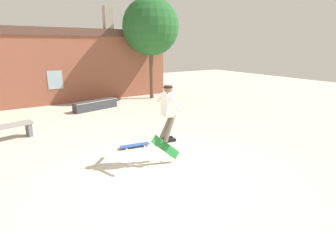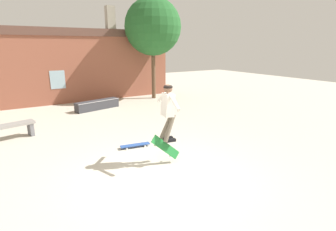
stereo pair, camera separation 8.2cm
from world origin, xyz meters
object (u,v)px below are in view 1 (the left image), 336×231
Objects in this scene: tree_right at (151,27)px; park_bench at (7,130)px; skater at (168,108)px; skateboard_resting at (135,145)px; skateboard_flipping at (165,147)px; skate_ledge at (96,105)px.

tree_right is 8.78m from park_bench.
tree_right is at bearing 70.92° from skater.
tree_right is at bearing 65.94° from skateboard_resting.
skate_ledge is at bearing 103.20° from skateboard_flipping.
skate_ledge is 2.85× the size of skateboard_flipping.
skate_ledge is 6.68m from skateboard_flipping.
skate_ledge is at bearing 95.26° from skater.
skater is at bearing 30.96° from skateboard_flipping.
skater is 1.96m from skateboard_resting.
skate_ledge is 6.76m from skater.
skater is (-0.21, -6.65, 1.22)m from skate_ledge.
skate_ledge is (3.61, 2.62, -0.15)m from park_bench.
tree_right is 9.28m from skateboard_flipping.
tree_right is 8.91m from skater.
skateboard_flipping is 1.46m from skateboard_resting.
skateboard_resting is at bearing -53.82° from park_bench.
park_bench is at bearing 137.26° from skater.
skater reaches higher than skateboard_flipping.
skater is at bearing -105.48° from skate_ledge.
skater is at bearing -63.23° from park_bench.
skater is 1.59× the size of skateboard_resting.
tree_right is at bearing 13.66° from park_bench.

